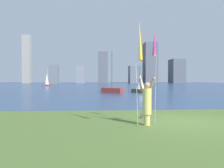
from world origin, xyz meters
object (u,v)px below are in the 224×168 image
kite_flag_left (140,42)px  sailboat_3 (112,90)px  person (147,102)px  sailboat_5 (47,80)px  kite_flag_right (154,47)px  bag (144,116)px  sailboat_4 (140,84)px

kite_flag_left → sailboat_3: (0.32, 21.21, -2.89)m
person → sailboat_5: sailboat_5 is taller
kite_flag_right → sailboat_3: (-0.47, 20.38, -2.83)m
bag → sailboat_3: 19.17m
person → bag: bearing=66.6°
person → bag: (0.21, 1.58, -0.87)m
sailboat_4 → sailboat_5: sailboat_5 is taller
sailboat_3 → sailboat_5: sailboat_3 is taller
bag → sailboat_4: sailboat_4 is taller
kite_flag_right → sailboat_3: 20.58m
person → sailboat_5: (-15.85, 51.24, 0.68)m
person → sailboat_4: (3.88, 21.19, 0.27)m
sailboat_5 → bag: bearing=-72.1°
sailboat_4 → sailboat_3: bearing=-173.5°
kite_flag_left → kite_flag_right: bearing=46.5°
person → kite_flag_right: kite_flag_right is taller
sailboat_3 → sailboat_5: (-15.78, 30.50, 1.24)m
bag → sailboat_5: 52.22m
person → kite_flag_right: (0.39, 0.36, 2.27)m
kite_flag_left → person: bearing=49.8°
kite_flag_left → sailboat_3: size_ratio=0.73×
sailboat_4 → kite_flag_left: bearing=-101.2°
bag → sailboat_5: bearing=107.9°
person → sailboat_3: 20.75m
kite_flag_left → kite_flag_right: (0.78, 0.83, -0.06)m
bag → sailboat_4: 19.99m
person → kite_flag_left: bearing=-146.2°
kite_flag_right → kite_flag_left: bearing=-133.5°
kite_flag_right → sailboat_5: sailboat_5 is taller
kite_flag_right → bag: (-0.19, 1.22, -3.14)m
person → sailboat_4: size_ratio=0.52×
kite_flag_left → sailboat_5: bearing=106.6°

